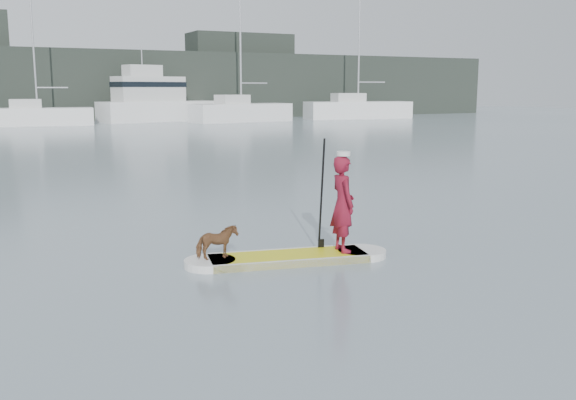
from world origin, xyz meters
name	(u,v)px	position (x,y,z in m)	size (l,w,h in m)	color
ground	(518,296)	(0.00, 0.00, 0.00)	(140.00, 140.00, 0.00)	gray
paddleboard	(288,258)	(-1.99, 2.90, 0.06)	(3.25, 1.32, 0.12)	yellow
paddler	(343,204)	(-1.10, 2.71, 0.90)	(0.57, 0.37, 1.55)	maroon
white_cap	(343,154)	(-1.10, 2.71, 1.71)	(0.22, 0.22, 0.07)	silver
dog	(217,242)	(-3.10, 3.13, 0.39)	(0.29, 0.63, 0.53)	#532F1C
paddle	(321,207)	(-1.29, 3.07, 0.80)	(0.10, 0.30, 2.00)	black
sailboat_d	(37,114)	(-1.89, 45.18, 0.82)	(8.03, 3.26, 11.52)	white
sailboat_e	(241,111)	(13.80, 43.77, 0.88)	(8.74, 3.90, 12.24)	white
sailboat_f	(357,108)	(25.46, 44.22, 0.98)	(9.99, 4.33, 14.47)	white
motor_yacht_a	(155,101)	(7.63, 47.45, 1.71)	(10.58, 5.16, 6.09)	white
shore_mass	(50,85)	(0.00, 53.00, 3.00)	(90.00, 6.00, 6.00)	black
shore_building_east	(241,75)	(18.00, 54.00, 4.00)	(10.00, 4.00, 8.00)	black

